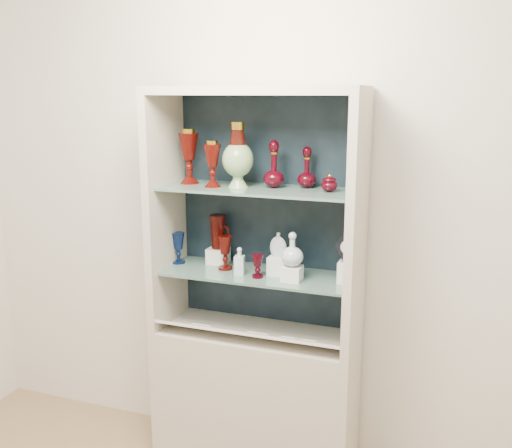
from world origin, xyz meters
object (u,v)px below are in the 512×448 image
(enamel_urn, at_px, (238,155))
(lidded_bowl, at_px, (329,183))
(ruby_decanter_b, at_px, (307,166))
(cameo_medallion, at_px, (348,248))
(ruby_goblet_tall, at_px, (225,253))
(flat_flask, at_px, (278,244))
(clear_round_decanter, at_px, (292,250))
(pedestal_lamp_left, at_px, (189,156))
(ruby_decanter_a, at_px, (274,161))
(cobalt_goblet, at_px, (178,248))
(clear_square_bottle, at_px, (239,261))
(pedestal_lamp_right, at_px, (212,164))
(ruby_goblet_small, at_px, (258,266))
(ruby_pitcher, at_px, (218,232))

(enamel_urn, relative_size, lidded_bowl, 3.64)
(ruby_decanter_b, distance_m, cameo_medallion, 0.43)
(ruby_goblet_tall, xyz_separation_m, flat_flask, (0.27, 0.01, 0.07))
(clear_round_decanter, bearing_deg, pedestal_lamp_left, 171.34)
(pedestal_lamp_left, height_order, ruby_decanter_b, pedestal_lamp_left)
(ruby_decanter_a, relative_size, cameo_medallion, 1.94)
(ruby_decanter_b, bearing_deg, ruby_decanter_a, -161.97)
(cobalt_goblet, height_order, ruby_goblet_tall, ruby_goblet_tall)
(clear_round_decanter, bearing_deg, lidded_bowl, 24.69)
(enamel_urn, bearing_deg, clear_square_bottle, -63.89)
(ruby_decanter_b, relative_size, lidded_bowl, 2.46)
(ruby_decanter_a, bearing_deg, pedestal_lamp_left, -178.60)
(pedestal_lamp_right, height_order, ruby_goblet_tall, pedestal_lamp_right)
(enamel_urn, bearing_deg, ruby_goblet_small, -27.10)
(ruby_goblet_tall, bearing_deg, cobalt_goblet, 176.17)
(pedestal_lamp_left, bearing_deg, ruby_goblet_tall, -7.08)
(ruby_decanter_b, relative_size, ruby_goblet_small, 1.85)
(enamel_urn, bearing_deg, clear_round_decanter, -10.03)
(ruby_pitcher, distance_m, clear_square_bottle, 0.24)
(clear_square_bottle, xyz_separation_m, cameo_medallion, (0.51, 0.05, 0.10))
(enamel_urn, relative_size, cobalt_goblet, 1.91)
(ruby_decanter_b, height_order, cameo_medallion, ruby_decanter_b)
(enamel_urn, bearing_deg, lidded_bowl, 2.40)
(lidded_bowl, xyz_separation_m, cobalt_goblet, (-0.78, 0.01, -0.38))
(ruby_goblet_small, height_order, ruby_pitcher, ruby_pitcher)
(pedestal_lamp_right, relative_size, cobalt_goblet, 1.37)
(clear_square_bottle, bearing_deg, cameo_medallion, 5.80)
(enamel_urn, distance_m, cameo_medallion, 0.67)
(ruby_goblet_tall, bearing_deg, ruby_pitcher, 131.47)
(ruby_decanter_b, relative_size, cameo_medallion, 1.59)
(cobalt_goblet, distance_m, ruby_goblet_small, 0.47)
(ruby_decanter_b, bearing_deg, enamel_urn, -163.40)
(ruby_pitcher, xyz_separation_m, clear_round_decanter, (0.44, -0.14, -0.02))
(clear_square_bottle, height_order, clear_round_decanter, clear_round_decanter)
(pedestal_lamp_left, bearing_deg, flat_flask, -2.26)
(ruby_goblet_tall, distance_m, clear_square_bottle, 0.12)
(clear_square_bottle, xyz_separation_m, clear_round_decanter, (0.26, -0.00, 0.08))
(pedestal_lamp_right, relative_size, clear_round_decanter, 1.41)
(ruby_pitcher, bearing_deg, cobalt_goblet, -150.46)
(pedestal_lamp_right, height_order, flat_flask, pedestal_lamp_right)
(enamel_urn, distance_m, ruby_decanter_b, 0.33)
(enamel_urn, height_order, ruby_goblet_tall, enamel_urn)
(clear_round_decanter, bearing_deg, flat_flask, 143.02)
(ruby_goblet_tall, bearing_deg, clear_square_bottle, -30.32)
(ruby_decanter_b, distance_m, clear_round_decanter, 0.40)
(clear_round_decanter, height_order, cameo_medallion, cameo_medallion)
(ruby_decanter_a, relative_size, lidded_bowl, 2.99)
(ruby_goblet_small, bearing_deg, pedestal_lamp_right, 172.07)
(pedestal_lamp_left, height_order, lidded_bowl, pedestal_lamp_left)
(cobalt_goblet, xyz_separation_m, flat_flask, (0.54, -0.01, 0.07))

